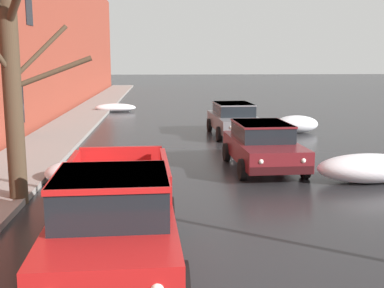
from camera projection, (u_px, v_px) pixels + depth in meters
name	position (u px, v px, depth m)	size (l,w,h in m)	color
left_sidewalk_slab	(49.00, 143.00, 19.21)	(2.44, 80.00, 0.15)	gray
snow_bank_near_corner_left	(116.00, 108.00, 30.86)	(2.58, 0.98, 0.52)	white
snow_bank_along_left_kerb	(369.00, 169.00, 13.33)	(2.90, 1.27, 0.80)	white
snow_bank_mid_block_left	(78.00, 172.00, 13.21)	(1.65, 1.43, 0.61)	white
snow_bank_near_corner_right	(296.00, 124.00, 22.22)	(1.99, 1.19, 0.79)	white
bare_tree_second_along_sidewalk	(13.00, 68.00, 10.85)	(2.71, 2.44, 5.93)	#423323
pickup_truck_red_approaching_near_lane	(115.00, 219.00, 7.66)	(2.20, 5.19, 1.76)	red
sedan_maroon_parked_kerbside_close	(263.00, 145.00, 14.94)	(2.12, 4.24, 1.42)	maroon
sedan_grey_parked_kerbside_mid	(234.00, 118.00, 21.39)	(2.14, 4.46, 1.42)	slate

